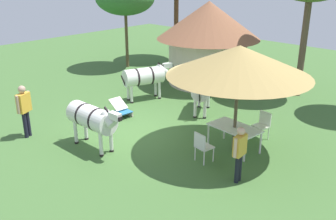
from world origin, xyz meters
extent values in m
plane|color=#416832|center=(0.00, 0.00, 0.00)|extent=(36.00, 36.00, 0.00)
cylinder|color=beige|center=(-1.95, 6.31, 1.05)|extent=(3.61, 3.61, 2.11)
cone|color=brown|center=(-1.95, 6.31, 2.95)|extent=(4.75, 4.75, 1.69)
cylinder|color=brown|center=(3.03, 1.28, 1.17)|extent=(0.10, 0.10, 2.34)
cone|color=#A3894E|center=(3.03, 1.28, 2.77)|extent=(4.15, 4.15, 0.87)
cube|color=white|center=(3.03, 1.28, 0.72)|extent=(1.61, 1.02, 0.04)
cylinder|color=silver|center=(2.36, 1.72, 0.35)|extent=(0.06, 0.06, 0.70)
cylinder|color=silver|center=(3.77, 1.58, 0.35)|extent=(0.06, 0.06, 0.70)
cylinder|color=silver|center=(2.29, 0.98, 0.35)|extent=(0.06, 0.06, 0.70)
cylinder|color=silver|center=(3.70, 0.84, 0.35)|extent=(0.06, 0.06, 0.70)
cube|color=silver|center=(2.84, 0.08, 0.45)|extent=(0.50, 0.48, 0.04)
cube|color=silver|center=(2.81, -0.11, 0.68)|extent=(0.44, 0.11, 0.45)
cylinder|color=silver|center=(2.68, 0.28, 0.23)|extent=(0.04, 0.04, 0.45)
cylinder|color=silver|center=(3.06, 0.23, 0.23)|extent=(0.04, 0.04, 0.45)
cylinder|color=silver|center=(2.63, -0.07, 0.23)|extent=(0.04, 0.04, 0.45)
cylinder|color=silver|center=(3.00, -0.13, 0.23)|extent=(0.04, 0.04, 0.45)
cube|color=white|center=(3.24, 2.48, 0.45)|extent=(0.50, 0.49, 0.04)
cube|color=white|center=(3.27, 2.67, 0.68)|extent=(0.44, 0.11, 0.45)
cylinder|color=white|center=(3.39, 2.27, 0.23)|extent=(0.04, 0.04, 0.45)
cylinder|color=white|center=(3.02, 2.33, 0.23)|extent=(0.04, 0.04, 0.45)
cylinder|color=white|center=(3.46, 2.63, 0.23)|extent=(0.04, 0.04, 0.45)
cylinder|color=white|center=(3.08, 2.69, 0.23)|extent=(0.04, 0.04, 0.45)
cylinder|color=black|center=(4.16, -0.13, 0.38)|extent=(0.11, 0.11, 0.77)
cylinder|color=black|center=(4.17, -0.27, 0.38)|extent=(0.11, 0.11, 0.77)
cube|color=gold|center=(4.17, -0.20, 1.04)|extent=(0.23, 0.43, 0.55)
cylinder|color=beige|center=(4.15, 0.04, 1.06)|extent=(0.08, 0.08, 0.51)
cylinder|color=beige|center=(4.19, -0.43, 1.06)|extent=(0.08, 0.08, 0.51)
sphere|color=beige|center=(4.17, -0.20, 1.44)|extent=(0.21, 0.21, 0.21)
cylinder|color=black|center=(-2.44, -2.52, 0.44)|extent=(0.13, 0.13, 0.87)
cylinder|color=black|center=(-2.38, -2.66, 0.44)|extent=(0.13, 0.13, 0.87)
cube|color=gold|center=(-2.41, -2.59, 1.18)|extent=(0.39, 0.52, 0.62)
cylinder|color=tan|center=(-2.52, -2.35, 1.20)|extent=(0.09, 0.09, 0.58)
cylinder|color=tan|center=(-2.30, -2.83, 1.20)|extent=(0.09, 0.09, 0.58)
sphere|color=tan|center=(-2.41, -2.59, 1.63)|extent=(0.24, 0.24, 0.24)
cube|color=teal|center=(-1.44, 0.67, 0.22)|extent=(0.58, 0.55, 0.03)
cube|color=silver|center=(-1.72, 0.69, 0.45)|extent=(0.55, 0.55, 0.35)
cube|color=beige|center=(-1.48, 0.93, 0.11)|extent=(0.61, 0.08, 0.22)
cube|color=beige|center=(-1.51, 0.41, 0.11)|extent=(0.61, 0.08, 0.22)
cylinder|color=silver|center=(-0.19, -1.58, 1.00)|extent=(1.68, 0.72, 0.69)
cylinder|color=black|center=(-0.52, -1.59, 1.00)|extent=(0.09, 0.71, 0.71)
cylinder|color=black|center=(0.11, -1.58, 1.00)|extent=(0.09, 0.71, 0.71)
cylinder|color=silver|center=(0.65, -1.57, 1.18)|extent=(0.55, 0.32, 0.51)
cube|color=silver|center=(0.93, -1.57, 1.34)|extent=(0.40, 0.19, 0.20)
cube|color=black|center=(1.11, -1.56, 1.31)|extent=(0.12, 0.12, 0.12)
cube|color=black|center=(0.65, -1.57, 1.38)|extent=(0.37, 0.05, 0.28)
cylinder|color=silver|center=(0.44, -1.38, 0.37)|extent=(0.11, 0.11, 0.74)
cylinder|color=black|center=(0.44, -1.38, 0.03)|extent=(0.13, 0.13, 0.06)
cylinder|color=silver|center=(0.45, -1.77, 0.37)|extent=(0.11, 0.11, 0.74)
cylinder|color=black|center=(0.45, -1.77, 0.03)|extent=(0.13, 0.13, 0.06)
cylinder|color=silver|center=(-0.82, -1.40, 0.37)|extent=(0.11, 0.11, 0.74)
cylinder|color=black|center=(-0.82, -1.40, 0.03)|extent=(0.13, 0.13, 0.06)
cylinder|color=silver|center=(-0.82, -1.78, 0.37)|extent=(0.11, 0.11, 0.74)
cylinder|color=black|center=(-0.82, -1.78, 0.03)|extent=(0.13, 0.13, 0.06)
cylinder|color=black|center=(-1.07, -1.60, 0.90)|extent=(0.24, 0.05, 0.53)
cylinder|color=silver|center=(0.38, 3.04, 0.99)|extent=(1.32, 1.60, 0.65)
cylinder|color=black|center=(0.53, 2.79, 0.99)|extent=(0.60, 0.41, 0.66)
cylinder|color=black|center=(0.24, 3.27, 0.99)|extent=(0.60, 0.41, 0.66)
cylinder|color=silver|center=(-0.01, 3.67, 1.17)|extent=(0.53, 0.61, 0.50)
cube|color=silver|center=(-0.15, 3.91, 1.33)|extent=(0.36, 0.44, 0.20)
cube|color=black|center=(-0.24, 4.07, 1.30)|extent=(0.16, 0.16, 0.12)
cube|color=black|center=(-0.01, 3.67, 1.37)|extent=(0.22, 0.33, 0.28)
cylinder|color=silver|center=(-0.07, 3.43, 0.38)|extent=(0.11, 0.11, 0.75)
cylinder|color=black|center=(-0.07, 3.43, 0.03)|extent=(0.13, 0.13, 0.06)
cylinder|color=silver|center=(0.24, 3.62, 0.38)|extent=(0.11, 0.11, 0.75)
cylinder|color=black|center=(0.24, 3.62, 0.03)|extent=(0.13, 0.13, 0.06)
cylinder|color=silver|center=(0.52, 2.47, 0.38)|extent=(0.11, 0.11, 0.75)
cylinder|color=black|center=(0.52, 2.47, 0.03)|extent=(0.13, 0.13, 0.06)
cylinder|color=silver|center=(0.82, 2.66, 0.38)|extent=(0.11, 0.11, 0.75)
cylinder|color=black|center=(0.82, 2.66, 0.03)|extent=(0.13, 0.13, 0.06)
cylinder|color=black|center=(0.79, 2.37, 0.89)|extent=(0.17, 0.23, 0.53)
cylinder|color=silver|center=(-2.34, 2.57, 1.00)|extent=(1.22, 1.79, 0.70)
cylinder|color=black|center=(-2.45, 2.26, 1.00)|extent=(0.70, 0.32, 0.72)
cylinder|color=black|center=(-2.24, 2.85, 1.00)|extent=(0.70, 0.32, 0.72)
cylinder|color=silver|center=(-2.05, 3.35, 1.18)|extent=(0.49, 0.62, 0.52)
cube|color=silver|center=(-1.96, 3.61, 1.34)|extent=(0.31, 0.44, 0.20)
cube|color=black|center=(-1.90, 3.78, 1.31)|extent=(0.15, 0.15, 0.12)
cube|color=black|center=(-2.05, 3.35, 1.38)|extent=(0.16, 0.36, 0.28)
cylinder|color=silver|center=(-2.30, 3.23, 0.37)|extent=(0.11, 0.11, 0.74)
cylinder|color=black|center=(-2.30, 3.23, 0.03)|extent=(0.13, 0.13, 0.06)
cylinder|color=silver|center=(-1.94, 3.09, 0.37)|extent=(0.11, 0.11, 0.74)
cylinder|color=black|center=(-1.94, 3.09, 0.03)|extent=(0.13, 0.13, 0.06)
cylinder|color=silver|center=(-2.73, 2.05, 0.37)|extent=(0.11, 0.11, 0.74)
cylinder|color=black|center=(-2.73, 2.05, 0.03)|extent=(0.13, 0.13, 0.06)
cylinder|color=silver|center=(-2.37, 1.92, 0.37)|extent=(0.11, 0.11, 0.74)
cylinder|color=black|center=(-2.37, 1.92, 0.03)|extent=(0.13, 0.13, 0.06)
cylinder|color=black|center=(-2.64, 1.75, 0.90)|extent=(0.13, 0.24, 0.53)
cylinder|color=brown|center=(2.07, 7.55, 1.99)|extent=(0.27, 0.27, 3.98)
cylinder|color=brown|center=(-6.99, 5.70, 1.43)|extent=(0.16, 0.16, 2.86)
cylinder|color=brown|center=(-6.33, 8.94, 1.87)|extent=(0.26, 0.26, 3.74)
camera|label=1|loc=(8.79, -7.71, 5.30)|focal=40.74mm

